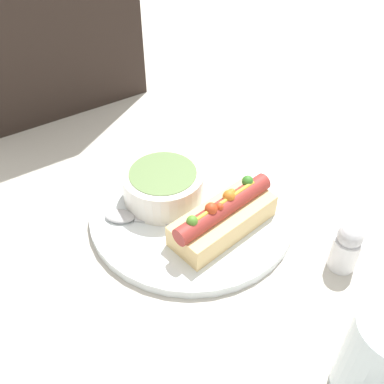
# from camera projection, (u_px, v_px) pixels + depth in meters

# --- Properties ---
(ground_plane) EXTENTS (4.00, 4.00, 0.00)m
(ground_plane) POSITION_uv_depth(u_px,v_px,m) (192.00, 214.00, 0.64)
(ground_plane) COLOR #BCB7AD
(dinner_plate) EXTENTS (0.29, 0.29, 0.01)m
(dinner_plate) POSITION_uv_depth(u_px,v_px,m) (192.00, 210.00, 0.63)
(dinner_plate) COLOR white
(dinner_plate) RESTS_ON ground_plane
(hot_dog) EXTENTS (0.16, 0.08, 0.06)m
(hot_dog) POSITION_uv_depth(u_px,v_px,m) (223.00, 217.00, 0.58)
(hot_dog) COLOR #E5C17F
(hot_dog) RESTS_ON dinner_plate
(soup_bowl) EXTENTS (0.11, 0.11, 0.05)m
(soup_bowl) POSITION_uv_depth(u_px,v_px,m) (163.00, 184.00, 0.62)
(soup_bowl) COLOR silver
(soup_bowl) RESTS_ON dinner_plate
(spoon) EXTENTS (0.12, 0.11, 0.01)m
(spoon) POSITION_uv_depth(u_px,v_px,m) (132.00, 218.00, 0.61)
(spoon) COLOR #B7B7BC
(spoon) RESTS_ON dinner_plate
(drinking_glass) EXTENTS (0.07, 0.07, 0.11)m
(drinking_glass) POSITION_uv_depth(u_px,v_px,m) (381.00, 359.00, 0.41)
(drinking_glass) COLOR silver
(drinking_glass) RESTS_ON ground_plane
(salt_shaker) EXTENTS (0.03, 0.03, 0.07)m
(salt_shaker) POSITION_uv_depth(u_px,v_px,m) (346.00, 247.00, 0.54)
(salt_shaker) COLOR silver
(salt_shaker) RESTS_ON ground_plane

